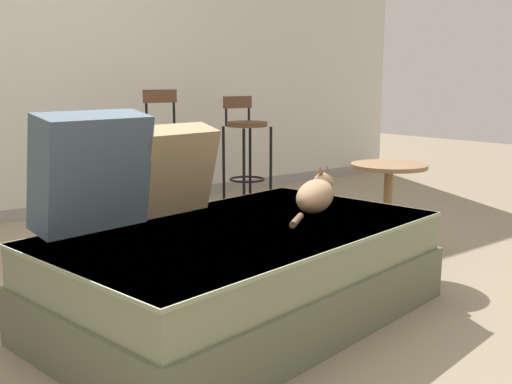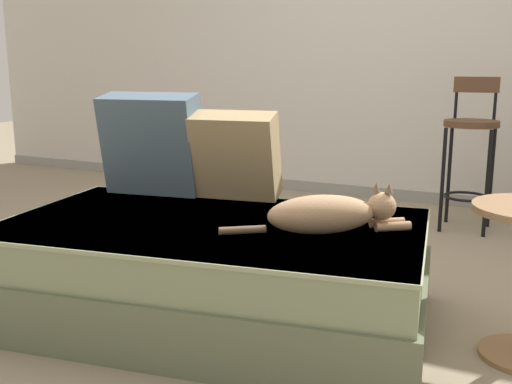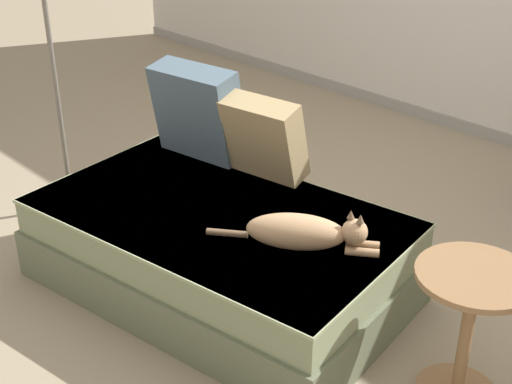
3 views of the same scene
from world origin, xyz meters
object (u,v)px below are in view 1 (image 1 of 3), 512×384
(throw_pillow_corner, at_px, (92,171))
(bar_stool_near_window, at_px, (169,144))
(couch, at_px, (243,272))
(side_table, at_px, (388,198))
(throw_pillow_middle, at_px, (173,169))
(bar_stool_by_doorway, at_px, (246,140))
(cat, at_px, (316,195))

(throw_pillow_corner, xyz_separation_m, bar_stool_near_window, (1.31, 1.62, -0.10))
(couch, xyz_separation_m, throw_pillow_corner, (-0.54, 0.34, 0.46))
(throw_pillow_corner, relative_size, side_table, 0.89)
(throw_pillow_corner, bearing_deg, throw_pillow_middle, 8.87)
(throw_pillow_middle, relative_size, side_table, 0.76)
(bar_stool_by_doorway, bearing_deg, throw_pillow_middle, -136.25)
(cat, bearing_deg, throw_pillow_middle, 149.00)
(throw_pillow_corner, xyz_separation_m, throw_pillow_middle, (0.43, 0.07, -0.04))
(bar_stool_near_window, distance_m, bar_stool_by_doorway, 0.74)
(bar_stool_near_window, relative_size, side_table, 1.71)
(couch, height_order, bar_stool_by_doorway, bar_stool_by_doorway)
(cat, bearing_deg, side_table, 10.96)
(couch, bearing_deg, throw_pillow_middle, 104.81)
(side_table, bearing_deg, couch, -171.13)
(side_table, bearing_deg, cat, -169.04)
(throw_pillow_corner, bearing_deg, bar_stool_by_doorway, 38.29)
(throw_pillow_corner, height_order, bar_stool_near_window, bar_stool_near_window)
(couch, relative_size, throw_pillow_corner, 3.65)
(cat, bearing_deg, bar_stool_near_window, 81.53)
(bar_stool_near_window, bearing_deg, side_table, -76.24)
(bar_stool_near_window, bearing_deg, couch, -111.50)
(cat, relative_size, side_table, 1.14)
(throw_pillow_middle, bearing_deg, bar_stool_by_doorway, 43.75)
(bar_stool_by_doorway, bearing_deg, cat, -118.26)
(throw_pillow_middle, distance_m, cat, 0.71)
(throw_pillow_middle, xyz_separation_m, cat, (0.59, -0.36, -0.14))
(throw_pillow_corner, bearing_deg, couch, -32.31)
(throw_pillow_corner, xyz_separation_m, cat, (1.02, -0.29, -0.18))
(bar_stool_by_doorway, xyz_separation_m, side_table, (-0.31, -1.77, -0.19))
(throw_pillow_corner, xyz_separation_m, bar_stool_by_doorway, (2.05, 1.61, -0.11))
(throw_pillow_middle, bearing_deg, side_table, -9.44)
(throw_pillow_middle, xyz_separation_m, bar_stool_by_doorway, (1.62, 1.55, -0.07))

